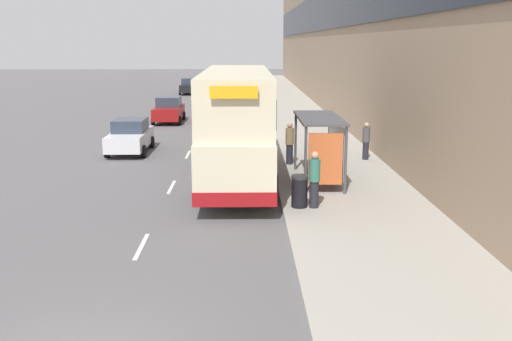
{
  "coord_description": "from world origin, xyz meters",
  "views": [
    {
      "loc": [
        2.8,
        -8.83,
        5.36
      ],
      "look_at": [
        3.38,
        21.16,
        -1.39
      ],
      "focal_mm": 40.0,
      "sensor_mm": 36.0,
      "label": 1
    }
  ],
  "objects_px": {
    "car_2": "(169,110)",
    "car_3": "(130,136)",
    "pedestrian_2": "(366,141)",
    "double_decker_bus_near": "(237,122)",
    "pedestrian_at_shelter": "(314,179)",
    "pedestrian_1": "(290,143)",
    "litter_bin": "(299,191)",
    "bus_shelter": "(324,138)",
    "car_0": "(189,86)",
    "car_1": "(244,84)"
  },
  "relations": [
    {
      "from": "double_decker_bus_near",
      "to": "car_0",
      "type": "xyz_separation_m",
      "value": [
        -5.58,
        38.93,
        -1.45
      ]
    },
    {
      "from": "pedestrian_2",
      "to": "litter_bin",
      "type": "xyz_separation_m",
      "value": [
        -3.74,
        -7.64,
        -0.34
      ]
    },
    {
      "from": "car_3",
      "to": "pedestrian_1",
      "type": "bearing_deg",
      "value": 154.87
    },
    {
      "from": "double_decker_bus_near",
      "to": "pedestrian_1",
      "type": "height_order",
      "value": "double_decker_bus_near"
    },
    {
      "from": "double_decker_bus_near",
      "to": "car_1",
      "type": "bearing_deg",
      "value": 89.69
    },
    {
      "from": "car_0",
      "to": "pedestrian_at_shelter",
      "type": "bearing_deg",
      "value": 100.57
    },
    {
      "from": "double_decker_bus_near",
      "to": "pedestrian_at_shelter",
      "type": "bearing_deg",
      "value": -60.92
    },
    {
      "from": "pedestrian_1",
      "to": "pedestrian_at_shelter",
      "type": "bearing_deg",
      "value": -87.71
    },
    {
      "from": "car_3",
      "to": "pedestrian_1",
      "type": "distance_m",
      "value": 8.46
    },
    {
      "from": "car_1",
      "to": "pedestrian_1",
      "type": "height_order",
      "value": "pedestrian_1"
    },
    {
      "from": "pedestrian_2",
      "to": "litter_bin",
      "type": "distance_m",
      "value": 8.52
    },
    {
      "from": "car_1",
      "to": "pedestrian_1",
      "type": "relative_size",
      "value": 2.28
    },
    {
      "from": "car_0",
      "to": "pedestrian_2",
      "type": "bearing_deg",
      "value": 107.67
    },
    {
      "from": "litter_bin",
      "to": "car_2",
      "type": "bearing_deg",
      "value": 108.17
    },
    {
      "from": "bus_shelter",
      "to": "litter_bin",
      "type": "xyz_separation_m",
      "value": [
        -1.22,
        -3.24,
        -1.21
      ]
    },
    {
      "from": "litter_bin",
      "to": "pedestrian_1",
      "type": "bearing_deg",
      "value": 88.33
    },
    {
      "from": "car_3",
      "to": "double_decker_bus_near",
      "type": "bearing_deg",
      "value": 132.92
    },
    {
      "from": "bus_shelter",
      "to": "pedestrian_at_shelter",
      "type": "xyz_separation_m",
      "value": [
        -0.76,
        -3.31,
        -0.8
      ]
    },
    {
      "from": "car_2",
      "to": "pedestrian_2",
      "type": "bearing_deg",
      "value": 128.26
    },
    {
      "from": "car_2",
      "to": "pedestrian_1",
      "type": "distance_m",
      "value": 16.2
    },
    {
      "from": "car_1",
      "to": "car_2",
      "type": "xyz_separation_m",
      "value": [
        -5.12,
        -24.66,
        0.03
      ]
    },
    {
      "from": "car_0",
      "to": "car_3",
      "type": "xyz_separation_m",
      "value": [
        0.19,
        -33.14,
        -0.01
      ]
    },
    {
      "from": "car_2",
      "to": "car_3",
      "type": "relative_size",
      "value": 0.98
    },
    {
      "from": "car_3",
      "to": "litter_bin",
      "type": "height_order",
      "value": "car_3"
    },
    {
      "from": "car_0",
      "to": "litter_bin",
      "type": "height_order",
      "value": "car_0"
    },
    {
      "from": "car_0",
      "to": "litter_bin",
      "type": "relative_size",
      "value": 4.34
    },
    {
      "from": "pedestrian_1",
      "to": "bus_shelter",
      "type": "bearing_deg",
      "value": -73.45
    },
    {
      "from": "litter_bin",
      "to": "car_3",
      "type": "bearing_deg",
      "value": 125.94
    },
    {
      "from": "pedestrian_1",
      "to": "pedestrian_2",
      "type": "height_order",
      "value": "pedestrian_1"
    },
    {
      "from": "double_decker_bus_near",
      "to": "car_1",
      "type": "relative_size",
      "value": 2.73
    },
    {
      "from": "pedestrian_at_shelter",
      "to": "litter_bin",
      "type": "distance_m",
      "value": 0.62
    },
    {
      "from": "double_decker_bus_near",
      "to": "pedestrian_2",
      "type": "bearing_deg",
      "value": 28.39
    },
    {
      "from": "bus_shelter",
      "to": "car_3",
      "type": "height_order",
      "value": "bus_shelter"
    },
    {
      "from": "car_2",
      "to": "bus_shelter",
      "type": "bearing_deg",
      "value": 114.48
    },
    {
      "from": "car_2",
      "to": "double_decker_bus_near",
      "type": "bearing_deg",
      "value": 106.3
    },
    {
      "from": "bus_shelter",
      "to": "car_0",
      "type": "xyz_separation_m",
      "value": [
        -8.88,
        40.19,
        -1.04
      ]
    },
    {
      "from": "bus_shelter",
      "to": "car_0",
      "type": "distance_m",
      "value": 41.17
    },
    {
      "from": "double_decker_bus_near",
      "to": "car_3",
      "type": "relative_size",
      "value": 2.74
    },
    {
      "from": "car_3",
      "to": "pedestrian_1",
      "type": "relative_size",
      "value": 2.28
    },
    {
      "from": "bus_shelter",
      "to": "double_decker_bus_near",
      "type": "bearing_deg",
      "value": 159.13
    },
    {
      "from": "bus_shelter",
      "to": "litter_bin",
      "type": "bearing_deg",
      "value": -110.66
    },
    {
      "from": "pedestrian_at_shelter",
      "to": "litter_bin",
      "type": "bearing_deg",
      "value": 171.66
    },
    {
      "from": "car_1",
      "to": "pedestrian_at_shelter",
      "type": "bearing_deg",
      "value": -87.11
    },
    {
      "from": "pedestrian_2",
      "to": "double_decker_bus_near",
      "type": "bearing_deg",
      "value": -151.61
    },
    {
      "from": "car_2",
      "to": "pedestrian_1",
      "type": "height_order",
      "value": "pedestrian_1"
    },
    {
      "from": "pedestrian_1",
      "to": "pedestrian_2",
      "type": "xyz_separation_m",
      "value": [
        3.55,
        0.95,
        -0.07
      ]
    },
    {
      "from": "bus_shelter",
      "to": "car_1",
      "type": "xyz_separation_m",
      "value": [
        -3.07,
        42.64,
        -1.05
      ]
    },
    {
      "from": "pedestrian_at_shelter",
      "to": "double_decker_bus_near",
      "type": "bearing_deg",
      "value": 119.08
    },
    {
      "from": "car_0",
      "to": "litter_bin",
      "type": "bearing_deg",
      "value": 99.99
    },
    {
      "from": "car_0",
      "to": "pedestrian_at_shelter",
      "type": "height_order",
      "value": "pedestrian_at_shelter"
    }
  ]
}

